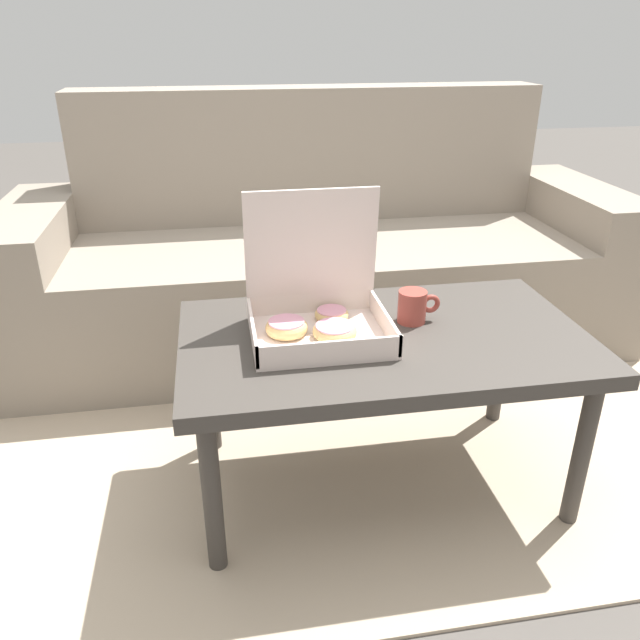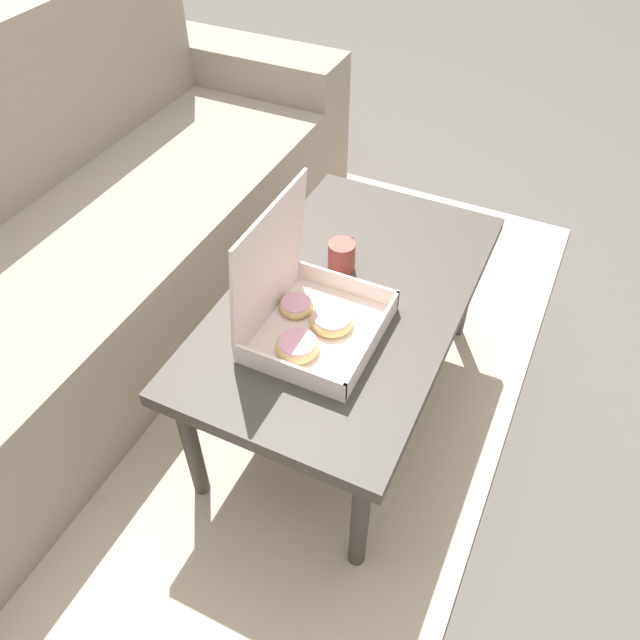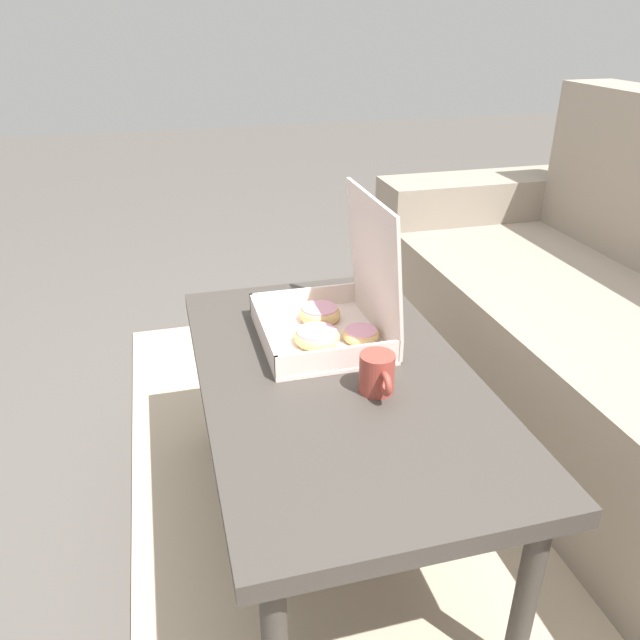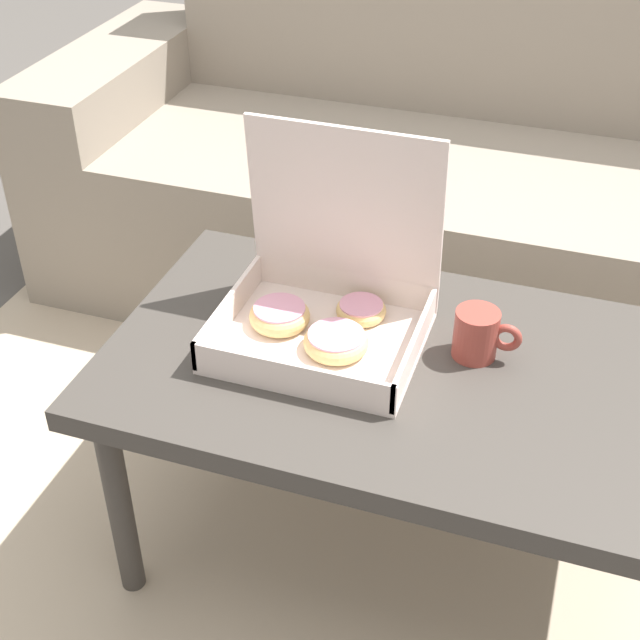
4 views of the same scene
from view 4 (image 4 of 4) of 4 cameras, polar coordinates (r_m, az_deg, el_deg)
name	(u,v)px [view 4 (image 4 of 4)]	position (r m, az deg, el deg)	size (l,w,h in m)	color
ground_plane	(416,499)	(1.90, 6.18, -11.32)	(12.00, 12.00, 0.00)	#514C47
area_rug	(447,407)	(2.11, 8.13, -5.51)	(2.45, 1.89, 0.01)	tan
couch	(499,190)	(2.35, 11.37, 8.16)	(2.33, 0.80, 0.96)	gray
coffee_table	(411,387)	(1.51, 5.86, -4.31)	(1.02, 0.59, 0.47)	#3D3833
pastry_box	(325,301)	(1.50, 0.33, 1.21)	(0.34, 0.29, 0.35)	silver
coffee_mug	(478,334)	(1.48, 10.07, -0.90)	(0.11, 0.07, 0.09)	#993D33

